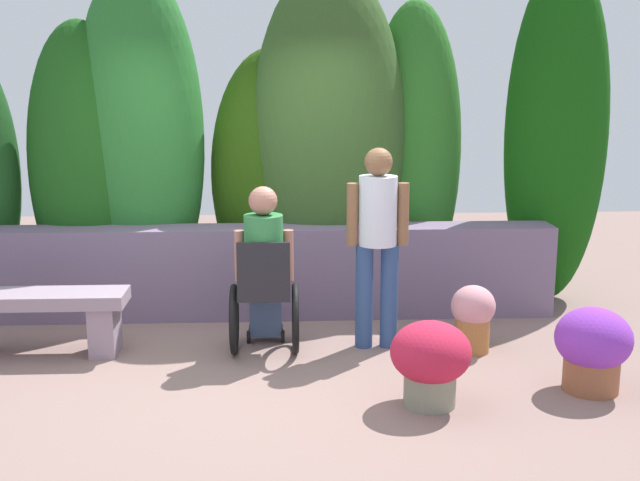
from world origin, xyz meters
The scene contains 9 objects.
ground_plane centered at (0.00, 0.00, 0.00)m, with size 13.56×13.56×0.00m, color gray.
stone_retaining_wall centered at (0.00, 1.46, 0.41)m, with size 5.38×0.39×0.82m, color slate.
hedge_backdrop centered at (0.03, 1.97, 1.46)m, with size 6.57×1.08×3.22m.
stone_bench centered at (-1.68, 0.52, 0.33)m, with size 1.43×0.39×0.50m.
person_in_wheelchair centered at (0.11, 0.50, 0.62)m, with size 0.53×0.66×1.33m.
person_standing_companion centered at (1.00, 0.57, 0.92)m, with size 0.49×0.30×1.61m.
flower_pot_purple_near centered at (2.39, -0.41, 0.32)m, with size 0.53×0.53×0.59m.
flower_pot_red_accent centered at (1.75, 0.42, 0.30)m, with size 0.35×0.35×0.54m.
flower_pot_small_foreground centered at (1.22, -0.60, 0.32)m, with size 0.54×0.54×0.57m.
Camera 1 is at (0.25, -5.54, 2.17)m, focal length 44.81 mm.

